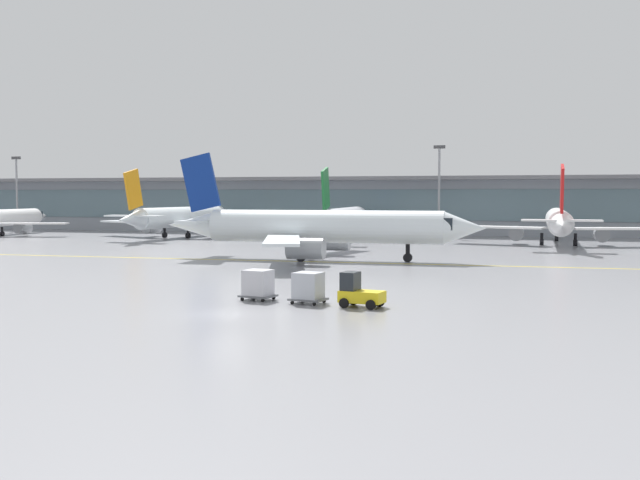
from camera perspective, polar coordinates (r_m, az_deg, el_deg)
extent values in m
plane|color=gray|center=(43.01, -7.09, -5.59)|extent=(400.00, 400.00, 0.00)
cube|color=yellow|center=(75.05, 0.00, -1.66)|extent=(109.95, 4.06, 0.01)
cube|color=#8C939E|center=(128.27, 8.61, 2.47)|extent=(212.04, 8.00, 9.00)
cube|color=slate|center=(124.22, 8.37, 2.64)|extent=(203.56, 0.16, 5.04)
cube|color=slate|center=(126.79, 8.54, 4.62)|extent=(220.52, 11.00, 0.60)
cone|color=white|center=(142.12, -20.32, 1.71)|extent=(2.75, 3.41, 2.61)
cube|color=black|center=(140.29, -20.83, 1.82)|extent=(2.25, 2.56, 0.96)
cube|color=white|center=(127.31, -21.00, 1.17)|extent=(11.56, 6.04, 0.23)
cylinder|color=#999EA3|center=(129.63, -21.51, 0.86)|extent=(1.82, 2.98, 1.70)
cylinder|color=black|center=(138.39, -21.37, 0.78)|extent=(0.36, 0.36, 1.46)
cylinder|color=black|center=(138.41, -21.37, 0.63)|extent=(0.48, 0.75, 0.73)
cylinder|color=black|center=(130.38, -22.86, 0.59)|extent=(0.36, 0.36, 1.46)
cylinder|color=black|center=(130.40, -22.85, 0.43)|extent=(0.48, 0.75, 0.73)
cylinder|color=white|center=(118.97, -10.33, 1.73)|extent=(5.27, 22.44, 3.09)
cone|color=white|center=(130.14, -7.30, 1.91)|extent=(3.29, 3.98, 2.94)
cube|color=black|center=(127.97, -7.83, 2.05)|extent=(2.67, 3.01, 1.08)
cone|color=white|center=(107.70, -14.18, 1.50)|extent=(3.10, 5.18, 2.63)
cube|color=white|center=(121.90, -13.94, 1.33)|extent=(12.90, 7.41, 0.25)
cylinder|color=#999EA3|center=(121.59, -12.58, 0.94)|extent=(2.22, 3.44, 1.91)
cube|color=white|center=(113.40, -7.43, 1.25)|extent=(13.04, 5.15, 0.25)
cylinder|color=#999EA3|center=(115.88, -8.20, 0.86)|extent=(2.22, 3.44, 1.91)
cube|color=orange|center=(108.45, -13.91, 3.73)|extent=(0.74, 4.18, 5.82)
cube|color=white|center=(110.12, -14.73, 1.78)|extent=(4.74, 2.62, 0.22)
cube|color=white|center=(107.48, -12.78, 1.76)|extent=(4.74, 2.62, 0.22)
cylinder|color=black|center=(125.72, -8.44, 0.77)|extent=(0.40, 0.40, 1.64)
cylinder|color=black|center=(125.74, -8.43, 0.58)|extent=(0.58, 0.86, 0.82)
cylinder|color=black|center=(118.67, -11.64, 0.57)|extent=(0.40, 0.40, 1.64)
cylinder|color=black|center=(118.69, -11.64, 0.37)|extent=(0.58, 0.86, 0.82)
cylinder|color=black|center=(116.42, -9.93, 0.54)|extent=(0.40, 0.40, 1.64)
cylinder|color=black|center=(116.44, -9.92, 0.33)|extent=(0.58, 0.86, 0.82)
cylinder|color=silver|center=(110.79, 1.85, 1.66)|extent=(4.26, 22.38, 3.09)
cone|color=silver|center=(123.54, 3.02, 1.85)|extent=(3.13, 3.86, 2.94)
cube|color=black|center=(121.10, 2.82, 2.00)|extent=(2.55, 2.90, 1.08)
cone|color=silver|center=(97.50, 0.29, 1.41)|extent=(2.88, 5.08, 2.63)
cube|color=silver|center=(110.88, -2.35, 1.22)|extent=(13.05, 5.70, 0.25)
cylinder|color=#999EA3|center=(111.59, -0.90, 0.80)|extent=(2.08, 3.37, 1.91)
cube|color=silver|center=(107.76, 5.79, 1.14)|extent=(12.97, 6.91, 0.25)
cylinder|color=#999EA3|center=(109.50, 4.55, 0.73)|extent=(2.08, 3.37, 1.91)
cube|color=#19662D|center=(98.40, 0.42, 3.86)|extent=(0.55, 4.18, 5.82)
cube|color=silver|center=(99.33, -0.82, 1.71)|extent=(4.65, 2.42, 0.22)
cube|color=silver|center=(98.33, 1.76, 1.69)|extent=(4.65, 2.42, 0.22)
cylinder|color=black|center=(118.53, 2.58, 0.64)|extent=(0.40, 0.40, 1.64)
cylinder|color=black|center=(118.55, 2.58, 0.44)|extent=(0.54, 0.84, 0.82)
cylinder|color=black|center=(109.55, 0.59, 0.40)|extent=(0.40, 0.40, 1.64)
cylinder|color=black|center=(109.57, 0.59, 0.19)|extent=(0.54, 0.84, 0.82)
cylinder|color=black|center=(108.72, 2.74, 0.38)|extent=(0.40, 0.40, 1.64)
cylinder|color=black|center=(108.75, 2.74, 0.16)|extent=(0.54, 0.84, 0.82)
cylinder|color=white|center=(104.77, 17.55, 1.39)|extent=(3.13, 22.25, 3.09)
cone|color=white|center=(117.74, 17.38, 1.61)|extent=(2.94, 3.71, 2.94)
cube|color=black|center=(115.25, 17.41, 1.76)|extent=(2.41, 2.78, 1.08)
cone|color=white|center=(91.19, 17.77, 1.09)|extent=(2.63, 4.95, 2.63)
cube|color=white|center=(103.08, 13.17, 0.96)|extent=(13.03, 6.29, 0.25)
cylinder|color=#999EA3|center=(104.38, 14.59, 0.49)|extent=(1.91, 3.27, 1.91)
cube|color=white|center=(103.50, 21.94, 0.80)|extent=(13.03, 6.33, 0.25)
cylinder|color=#999EA3|center=(104.67, 20.47, 0.39)|extent=(1.91, 3.27, 1.91)
cube|color=red|center=(92.11, 17.80, 3.71)|extent=(0.33, 4.17, 5.82)
cube|color=white|center=(92.48, 16.34, 1.44)|extent=(4.55, 2.19, 0.22)
cube|color=white|center=(92.62, 19.15, 1.39)|extent=(4.55, 2.19, 0.22)
cylinder|color=black|center=(112.65, 17.42, 0.33)|extent=(0.40, 0.40, 1.64)
cylinder|color=black|center=(112.67, 17.42, 0.12)|extent=(0.50, 0.82, 0.82)
cylinder|color=black|center=(103.03, 16.39, 0.06)|extent=(0.40, 0.40, 1.64)
cylinder|color=black|center=(103.05, 16.38, -0.17)|extent=(0.50, 0.82, 0.82)
cylinder|color=black|center=(103.14, 18.71, 0.02)|extent=(0.40, 0.40, 1.64)
cylinder|color=black|center=(103.17, 18.70, -0.20)|extent=(0.50, 0.82, 0.82)
cylinder|color=white|center=(76.74, 0.41, 1.02)|extent=(24.12, 4.14, 3.34)
cone|color=white|center=(74.65, 10.92, 0.89)|extent=(4.11, 3.30, 3.17)
cube|color=black|center=(74.84, 8.88, 1.24)|extent=(3.09, 2.70, 1.17)
cone|color=white|center=(81.49, -9.67, 1.12)|extent=(5.43, 3.01, 2.84)
cube|color=white|center=(85.53, 0.50, 0.66)|extent=(6.40, 14.09, 0.27)
cylinder|color=#999EA3|center=(82.57, 1.04, -0.08)|extent=(3.60, 2.18, 2.06)
cube|color=white|center=(69.08, -2.86, -0.02)|extent=(7.23, 14.04, 0.27)
cylinder|color=#999EA3|center=(71.37, -1.08, -0.65)|extent=(3.60, 2.18, 2.06)
cube|color=navy|center=(81.00, -9.01, 4.30)|extent=(4.51, 0.50, 6.28)
cube|color=white|center=(83.15, -8.07, 1.53)|extent=(2.52, 4.98, 0.24)
cube|color=white|center=(78.64, -9.42, 1.40)|extent=(2.52, 4.98, 0.24)
cylinder|color=black|center=(75.34, 6.64, -0.99)|extent=(0.43, 0.43, 1.77)
cylinder|color=black|center=(75.37, 6.63, -1.33)|extent=(0.90, 0.57, 0.88)
cylinder|color=black|center=(79.55, -0.57, -0.73)|extent=(0.43, 0.43, 1.77)
cylinder|color=black|center=(79.59, -0.57, -1.05)|extent=(0.90, 0.57, 0.88)
cylinder|color=black|center=(75.21, -1.45, -0.98)|extent=(0.43, 0.43, 1.77)
cylinder|color=black|center=(75.25, -1.45, -1.31)|extent=(0.90, 0.57, 0.88)
cube|color=yellow|center=(45.22, 3.18, -4.28)|extent=(2.79, 1.80, 0.70)
cube|color=#1E2328|center=(45.39, 2.31, -3.11)|extent=(1.09, 1.37, 1.10)
cylinder|color=black|center=(45.60, 4.51, -4.67)|extent=(0.63, 0.31, 0.60)
cylinder|color=black|center=(44.31, 3.86, -4.91)|extent=(0.63, 0.31, 0.60)
cylinder|color=black|center=(46.23, 2.53, -4.55)|extent=(0.63, 0.31, 0.60)
cylinder|color=black|center=(44.96, 1.84, -4.78)|extent=(0.63, 0.31, 0.60)
cube|color=#595B60|center=(46.73, -0.89, -4.48)|extent=(2.33, 1.92, 0.12)
cube|color=#B2B7C1|center=(46.62, -0.89, -3.44)|extent=(1.82, 1.74, 1.60)
cylinder|color=black|center=(47.06, 0.31, -4.64)|extent=(0.23, 0.13, 0.22)
cylinder|color=black|center=(45.81, -0.44, -4.86)|extent=(0.23, 0.13, 0.22)
cylinder|color=black|center=(47.71, -1.33, -4.52)|extent=(0.23, 0.13, 0.22)
cylinder|color=black|center=(46.47, -2.11, -4.74)|extent=(0.23, 0.13, 0.22)
cube|color=#595B60|center=(48.41, -4.70, -4.21)|extent=(2.33, 1.92, 0.12)
cube|color=silver|center=(48.30, -4.70, -3.20)|extent=(1.82, 1.74, 1.60)
cylinder|color=black|center=(48.67, -3.52, -4.37)|extent=(0.23, 0.13, 0.22)
cylinder|color=black|center=(47.46, -4.34, -4.58)|extent=(0.23, 0.13, 0.22)
cylinder|color=black|center=(49.41, -5.04, -4.26)|extent=(0.23, 0.13, 0.22)
cylinder|color=black|center=(48.22, -5.89, -4.46)|extent=(0.23, 0.13, 0.22)
cylinder|color=gray|center=(148.96, -21.90, 3.17)|extent=(0.36, 0.36, 13.02)
cube|color=#3F3F42|center=(149.10, -21.96, 5.77)|extent=(1.80, 0.30, 0.50)
cylinder|color=gray|center=(119.97, 8.97, 3.54)|extent=(0.36, 0.36, 13.81)
cube|color=#3F3F42|center=(120.19, 9.00, 6.95)|extent=(1.80, 0.30, 0.50)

